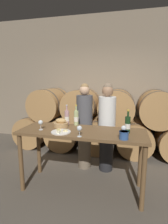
{
  "coord_description": "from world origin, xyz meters",
  "views": [
    {
      "loc": [
        0.62,
        -2.37,
        1.66
      ],
      "look_at": [
        0.0,
        0.13,
        1.18
      ],
      "focal_mm": 28.0,
      "sensor_mm": 36.0,
      "label": 1
    }
  ],
  "objects": [
    {
      "name": "blue_crock",
      "position": [
        0.6,
        -0.23,
        0.98
      ],
      "size": [
        0.12,
        0.12,
        0.1
      ],
      "color": "#335693",
      "rests_on": "tasting_table"
    },
    {
      "name": "wine_glass_left",
      "position": [
        0.04,
        -0.27,
        1.03
      ],
      "size": [
        0.07,
        0.07,
        0.15
      ],
      "color": "white",
      "rests_on": "tasting_table"
    },
    {
      "name": "stone_wall_back",
      "position": [
        0.0,
        2.13,
        1.6
      ],
      "size": [
        10.0,
        0.12,
        3.2
      ],
      "color": "gray",
      "rests_on": "ground_plane"
    },
    {
      "name": "person_left",
      "position": [
        -0.12,
        0.66,
        0.82
      ],
      "size": [
        0.29,
        0.29,
        1.59
      ],
      "color": "#756651",
      "rests_on": "ground_plane"
    },
    {
      "name": "wine_bottle_white",
      "position": [
        -0.17,
        0.28,
        1.04
      ],
      "size": [
        0.08,
        0.08,
        0.33
      ],
      "color": "#ADBC7F",
      "rests_on": "tasting_table"
    },
    {
      "name": "barrel_stack",
      "position": [
        0.0,
        1.55,
        0.68
      ],
      "size": [
        4.06,
        0.91,
        1.44
      ],
      "color": "#A87A47",
      "rests_on": "ground_plane"
    },
    {
      "name": "wine_bottle_red",
      "position": [
        0.64,
        0.05,
        1.04
      ],
      "size": [
        0.08,
        0.08,
        0.33
      ],
      "color": "#193819",
      "rests_on": "tasting_table"
    },
    {
      "name": "cheese_plate",
      "position": [
        -0.26,
        -0.16,
        0.93
      ],
      "size": [
        0.28,
        0.28,
        0.04
      ],
      "color": "white",
      "rests_on": "tasting_table"
    },
    {
      "name": "ground_plane",
      "position": [
        0.0,
        0.0,
        0.0
      ],
      "size": [
        10.0,
        10.0,
        0.0
      ],
      "primitive_type": "plane",
      "color": "#564F44"
    },
    {
      "name": "person_right",
      "position": [
        0.29,
        0.66,
        0.82
      ],
      "size": [
        0.3,
        0.3,
        1.59
      ],
      "color": "#232326",
      "rests_on": "ground_plane"
    },
    {
      "name": "wine_bottle_rose",
      "position": [
        -0.33,
        0.28,
        1.04
      ],
      "size": [
        0.08,
        0.08,
        0.33
      ],
      "color": "#BC8E93",
      "rests_on": "tasting_table"
    },
    {
      "name": "tasting_table",
      "position": [
        0.0,
        0.0,
        0.8
      ],
      "size": [
        1.84,
        0.65,
        0.93
      ],
      "color": "brown",
      "rests_on": "ground_plane"
    },
    {
      "name": "wine_glass_far_left",
      "position": [
        -0.6,
        -0.11,
        1.03
      ],
      "size": [
        0.07,
        0.07,
        0.15
      ],
      "color": "white",
      "rests_on": "tasting_table"
    },
    {
      "name": "bread_basket",
      "position": [
        -0.37,
        0.12,
        0.98
      ],
      "size": [
        0.23,
        0.23,
        0.14
      ],
      "color": "tan",
      "rests_on": "tasting_table"
    },
    {
      "name": "wine_glass_center",
      "position": [
        0.59,
        -0.13,
        1.03
      ],
      "size": [
        0.07,
        0.07,
        0.15
      ],
      "color": "white",
      "rests_on": "tasting_table"
    }
  ]
}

